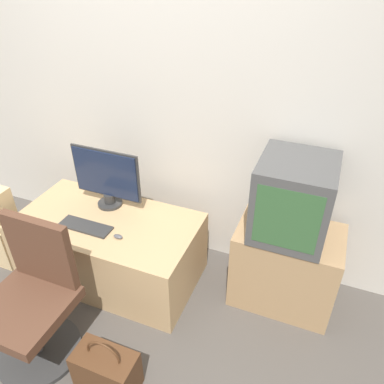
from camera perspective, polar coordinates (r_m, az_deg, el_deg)
ground_plane at (r=2.60m, az=-17.53°, el=-24.00°), size 12.00×12.00×0.00m
wall_back at (r=2.68m, az=-4.90°, el=15.26°), size 4.40×0.05×2.60m
desk at (r=2.88m, az=-12.34°, el=-8.23°), size 1.29×0.69×0.51m
side_stand at (r=2.68m, az=13.95°, el=-10.88°), size 0.68×0.45×0.60m
main_monitor at (r=2.75m, az=-12.88°, el=2.15°), size 0.53×0.18×0.45m
keyboard at (r=2.68m, az=-15.92°, el=-5.07°), size 0.38×0.13×0.01m
mouse at (r=2.54m, az=-11.21°, el=-6.67°), size 0.07×0.04×0.02m
crt_tv at (r=2.35m, az=15.16°, el=-0.97°), size 0.44×0.47×0.51m
office_chair at (r=2.45m, az=-23.12°, el=-15.32°), size 0.51×0.51×0.89m
cardboard_box_lower at (r=3.35m, az=-26.99°, el=-6.55°), size 0.31×0.23×0.36m
handbag at (r=2.37m, az=-12.88°, el=-24.96°), size 0.35×0.19×0.39m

